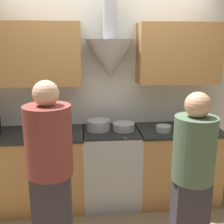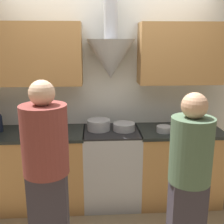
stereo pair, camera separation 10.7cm
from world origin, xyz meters
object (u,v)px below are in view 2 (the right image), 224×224
(saucepan, at_px, (164,129))
(person_foreground_left, at_px, (47,172))
(stock_pot, at_px, (99,125))
(mixing_bowl, at_px, (124,127))
(person_foreground_right, at_px, (189,177))
(orange_fruit, at_px, (195,122))
(stove_range, at_px, (111,166))

(saucepan, distance_m, person_foreground_left, 1.51)
(stock_pot, height_order, mixing_bowl, stock_pot)
(stock_pot, distance_m, person_foreground_left, 1.15)
(stock_pot, bearing_deg, person_foreground_right, -56.64)
(saucepan, bearing_deg, orange_fruit, 28.72)
(person_foreground_left, bearing_deg, person_foreground_right, -2.33)
(mixing_bowl, bearing_deg, person_foreground_left, -125.88)
(saucepan, bearing_deg, person_foreground_left, -142.12)
(orange_fruit, distance_m, person_foreground_right, 1.31)
(person_foreground_left, bearing_deg, mixing_bowl, 54.12)
(stock_pot, xyz_separation_m, orange_fruit, (1.20, 0.12, -0.02))
(orange_fruit, relative_size, person_foreground_left, 0.05)
(stock_pot, xyz_separation_m, saucepan, (0.75, -0.13, -0.03))
(stove_range, xyz_separation_m, stock_pot, (-0.15, 0.03, 0.52))
(stock_pot, bearing_deg, orange_fruit, 5.54)
(stove_range, height_order, orange_fruit, orange_fruit)
(stove_range, height_order, person_foreground_left, person_foreground_left)
(stove_range, bearing_deg, person_foreground_right, -61.61)
(stove_range, bearing_deg, saucepan, -9.02)
(orange_fruit, xyz_separation_m, person_foreground_right, (-0.47, -1.22, -0.11))
(orange_fruit, height_order, person_foreground_right, person_foreground_right)
(stock_pot, xyz_separation_m, person_foreground_right, (0.73, -1.10, -0.12))
(saucepan, bearing_deg, stock_pot, 170.24)
(stock_pot, xyz_separation_m, person_foreground_left, (-0.44, -1.06, -0.07))
(stock_pot, xyz_separation_m, mixing_bowl, (0.30, -0.04, -0.02))
(person_foreground_left, distance_m, person_foreground_right, 1.17)
(stock_pot, bearing_deg, saucepan, -9.76)
(person_foreground_left, bearing_deg, stove_range, 60.06)
(stock_pot, relative_size, person_foreground_left, 0.16)
(stock_pot, bearing_deg, person_foreground_left, -112.65)
(stock_pot, relative_size, mixing_bowl, 1.05)
(mixing_bowl, xyz_separation_m, person_foreground_right, (0.43, -1.07, -0.11))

